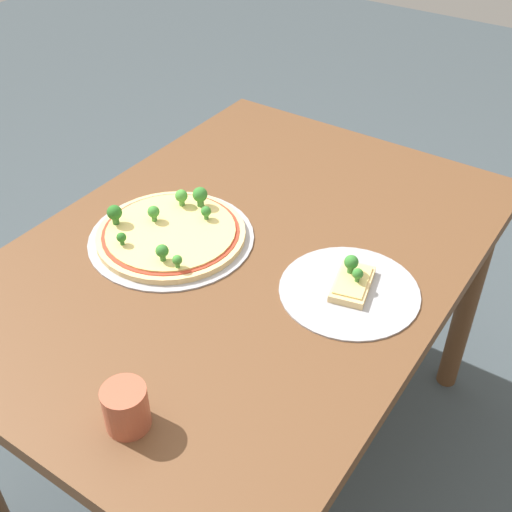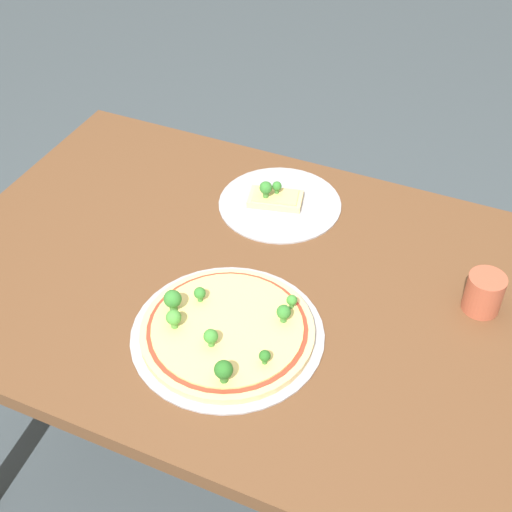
{
  "view_description": "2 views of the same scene",
  "coord_description": "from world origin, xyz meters",
  "px_view_note": "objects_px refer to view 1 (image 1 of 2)",
  "views": [
    {
      "loc": [
        -0.91,
        -0.65,
        1.6
      ],
      "look_at": [
        -0.03,
        -0.05,
        0.75
      ],
      "focal_mm": 45.0,
      "sensor_mm": 36.0,
      "label": 1
    },
    {
      "loc": [
        -0.48,
        0.97,
        1.76
      ],
      "look_at": [
        -0.03,
        -0.05,
        0.75
      ],
      "focal_mm": 50.0,
      "sensor_mm": 36.0,
      "label": 2
    }
  ],
  "objects_px": {
    "dining_table": "(246,279)",
    "pizza_tray_slice": "(351,286)",
    "drinking_cup": "(126,408)",
    "pizza_tray_whole": "(171,233)"
  },
  "relations": [
    {
      "from": "dining_table",
      "to": "pizza_tray_slice",
      "type": "xyz_separation_m",
      "value": [
        0.01,
        -0.26,
        0.1
      ]
    },
    {
      "from": "pizza_tray_whole",
      "to": "pizza_tray_slice",
      "type": "xyz_separation_m",
      "value": [
        0.07,
        -0.42,
        -0.0
      ]
    },
    {
      "from": "dining_table",
      "to": "drinking_cup",
      "type": "bearing_deg",
      "value": -167.32
    },
    {
      "from": "dining_table",
      "to": "drinking_cup",
      "type": "relative_size",
      "value": 15.21
    },
    {
      "from": "pizza_tray_slice",
      "to": "drinking_cup",
      "type": "relative_size",
      "value": 3.49
    },
    {
      "from": "pizza_tray_slice",
      "to": "drinking_cup",
      "type": "distance_m",
      "value": 0.52
    },
    {
      "from": "dining_table",
      "to": "pizza_tray_whole",
      "type": "distance_m",
      "value": 0.2
    },
    {
      "from": "dining_table",
      "to": "pizza_tray_slice",
      "type": "relative_size",
      "value": 4.36
    },
    {
      "from": "pizza_tray_slice",
      "to": "drinking_cup",
      "type": "height_order",
      "value": "drinking_cup"
    },
    {
      "from": "dining_table",
      "to": "pizza_tray_slice",
      "type": "height_order",
      "value": "pizza_tray_slice"
    }
  ]
}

